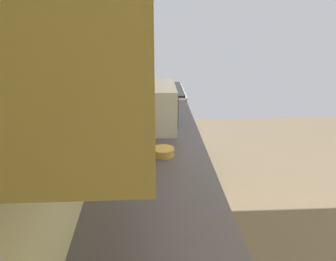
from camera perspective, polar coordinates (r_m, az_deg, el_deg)
wall_back at (r=2.00m, az=-13.58°, el=6.24°), size 4.46×0.12×2.59m
oven_range at (r=3.84m, az=-2.54°, el=0.06°), size 0.68×0.68×1.07m
microwave at (r=2.57m, az=-3.12°, el=3.85°), size 0.49×0.39×0.31m
bowl at (r=2.11m, az=-0.77°, el=-3.34°), size 0.13×0.13×0.05m
kettle at (r=3.14m, az=-1.65°, el=5.35°), size 0.18×0.13×0.18m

